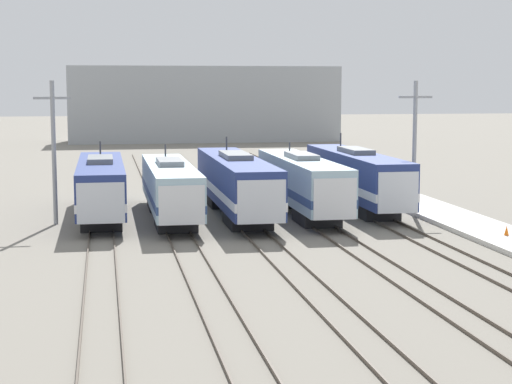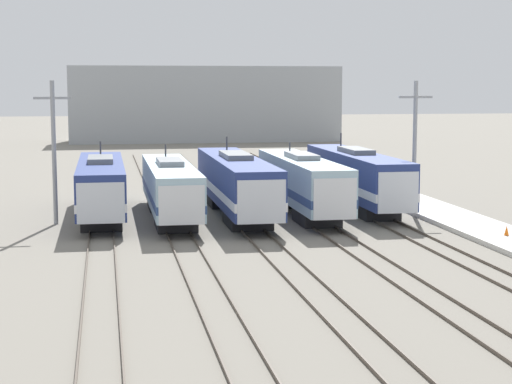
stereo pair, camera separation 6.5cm
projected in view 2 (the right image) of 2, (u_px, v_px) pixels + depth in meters
ground_plane at (257, 236)px, 50.83m from camera, size 400.00×400.00×0.00m
rail_pair_far_left at (102, 239)px, 49.24m from camera, size 1.50×120.00×0.15m
rail_pair_center_left at (180, 237)px, 50.03m from camera, size 1.51×120.00×0.15m
rail_pair_center at (257, 234)px, 50.83m from camera, size 1.51×120.00×0.15m
rail_pair_center_right at (331, 232)px, 51.62m from camera, size 1.51×120.00×0.15m
rail_pair_far_right at (403, 230)px, 52.41m from camera, size 1.50×120.00×0.15m
locomotive_far_left at (101, 187)px, 57.23m from camera, size 3.02×17.41×4.90m
locomotive_center_left at (171, 189)px, 56.72m from camera, size 2.92×17.50×4.72m
locomotive_center at (237, 184)px, 58.11m from camera, size 3.12×19.59×5.15m
locomotive_center_right at (303, 184)px, 58.63m from camera, size 2.90×17.57×4.73m
locomotive_far_right at (358, 178)px, 61.63m from camera, size 2.88×18.43×5.24m
catenary_tower_left at (54, 149)px, 54.38m from camera, size 2.36×0.28×9.18m
catenary_tower_right at (415, 144)px, 58.57m from camera, size 2.36×0.28×9.18m
platform at (476, 226)px, 53.22m from camera, size 4.00×120.00×0.30m
traffic_cone at (507, 230)px, 49.16m from camera, size 0.28×0.28×0.57m
depot_building at (205, 104)px, 135.36m from camera, size 42.06×10.46×11.75m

